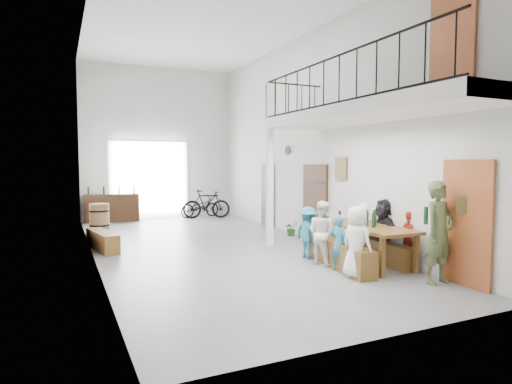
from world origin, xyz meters
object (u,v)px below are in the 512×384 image
tasting_table (366,229)px  bicycle_near (200,206)px  side_bench (103,241)px  host_standing (439,232)px  oak_barrel (99,218)px  bench_inner (338,254)px  serving_counter (112,208)px

tasting_table → bicycle_near: size_ratio=1.47×
side_bench → host_standing: (4.91, -5.29, 0.65)m
side_bench → oak_barrel: oak_barrel is taller
side_bench → oak_barrel: bearing=86.6°
bench_inner → side_bench: (-4.05, 3.65, -0.04)m
host_standing → bicycle_near: (-1.06, 10.06, -0.46)m
tasting_table → host_standing: (0.21, -1.62, 0.17)m
tasting_table → oak_barrel: 7.89m
bicycle_near → tasting_table: bearing=175.8°
bicycle_near → side_bench: bearing=131.2°
bench_inner → serving_counter: 9.23m
oak_barrel → bicycle_near: (3.69, 2.00, -0.01)m
tasting_table → host_standing: size_ratio=1.31×
serving_counter → bicycle_near: serving_counter is taller
side_bench → serving_counter: bearing=81.4°
serving_counter → host_standing: host_standing is taller
oak_barrel → bicycle_near: bearing=28.4°
side_bench → serving_counter: (0.75, 4.96, 0.25)m
serving_counter → bicycle_near: size_ratio=1.15×
side_bench → oak_barrel: size_ratio=1.85×
tasting_table → oak_barrel: size_ratio=2.71×
tasting_table → host_standing: bearing=-80.9°
side_bench → serving_counter: size_ratio=0.87×
tasting_table → oak_barrel: (-4.54, 6.45, -0.29)m
bench_inner → oak_barrel: 7.51m
tasting_table → bench_inner: (-0.65, 0.02, -0.45)m
tasting_table → bicycle_near: (-0.85, 8.45, -0.30)m
serving_counter → bench_inner: bearing=-64.3°
oak_barrel → serving_counter: serving_counter is taller
oak_barrel → serving_counter: size_ratio=0.47×
bench_inner → side_bench: size_ratio=1.42×
oak_barrel → bench_inner: bearing=-58.8°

